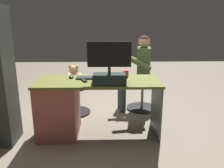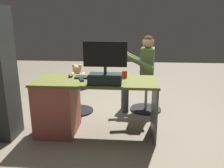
{
  "view_description": "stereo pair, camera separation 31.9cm",
  "coord_description": "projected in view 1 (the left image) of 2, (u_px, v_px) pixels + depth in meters",
  "views": [
    {
      "loc": [
        -0.1,
        3.07,
        1.44
      ],
      "look_at": [
        -0.18,
        -0.01,
        0.58
      ],
      "focal_mm": 37.08,
      "sensor_mm": 36.0,
      "label": 1
    },
    {
      "loc": [
        -0.42,
        3.06,
        1.44
      ],
      "look_at": [
        -0.18,
        -0.01,
        0.58
      ],
      "focal_mm": 37.08,
      "sensor_mm": 36.0,
      "label": 2
    }
  ],
  "objects": [
    {
      "name": "desk",
      "position": [
        67.0,
        106.0,
        2.93
      ],
      "size": [
        1.52,
        0.61,
        0.72
      ],
      "color": "brown",
      "rests_on": "ground_plane"
    },
    {
      "name": "keyboard",
      "position": [
        93.0,
        78.0,
        2.94
      ],
      "size": [
        0.42,
        0.14,
        0.02
      ],
      "primitive_type": "cube",
      "color": "black",
      "rests_on": "desk"
    },
    {
      "name": "office_chair_teddy",
      "position": [
        75.0,
        97.0,
        3.64
      ],
      "size": [
        0.47,
        0.47,
        0.46
      ],
      "color": "black",
      "rests_on": "ground_plane"
    },
    {
      "name": "computer_mouse",
      "position": [
        71.0,
        77.0,
        2.96
      ],
      "size": [
        0.06,
        0.1,
        0.04
      ],
      "primitive_type": "ellipsoid",
      "color": "#272E31",
      "rests_on": "desk"
    },
    {
      "name": "tv_remote",
      "position": [
        84.0,
        80.0,
        2.82
      ],
      "size": [
        0.09,
        0.16,
        0.02
      ],
      "primitive_type": "cube",
      "rotation": [
        0.0,
        0.0,
        0.36
      ],
      "color": "black",
      "rests_on": "desk"
    },
    {
      "name": "ground_plane",
      "position": [
        100.0,
        123.0,
        3.34
      ],
      "size": [
        10.0,
        10.0,
        0.0
      ],
      "primitive_type": "plane",
      "color": "#736857"
    },
    {
      "name": "visitor_chair",
      "position": [
        142.0,
        94.0,
        3.81
      ],
      "size": [
        0.5,
        0.5,
        0.46
      ],
      "color": "black",
      "rests_on": "ground_plane"
    },
    {
      "name": "person",
      "position": [
        139.0,
        67.0,
        3.68
      ],
      "size": [
        0.53,
        0.53,
        1.21
      ],
      "color": "#576F3E",
      "rests_on": "ground_plane"
    },
    {
      "name": "teddy_bear",
      "position": [
        74.0,
        76.0,
        3.55
      ],
      "size": [
        0.23,
        0.23,
        0.32
      ],
      "color": "#DBB979",
      "rests_on": "office_chair_teddy"
    },
    {
      "name": "cup",
      "position": [
        126.0,
        74.0,
        2.98
      ],
      "size": [
        0.07,
        0.07,
        0.09
      ],
      "primitive_type": "cylinder",
      "color": "red",
      "rests_on": "desk"
    },
    {
      "name": "monitor",
      "position": [
        109.0,
        72.0,
        2.68
      ],
      "size": [
        0.5,
        0.26,
        0.49
      ],
      "color": "black",
      "rests_on": "desk"
    }
  ]
}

